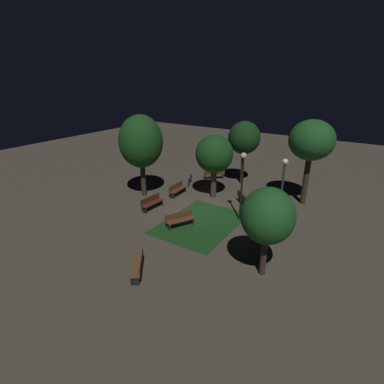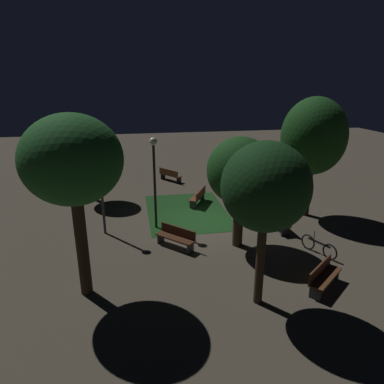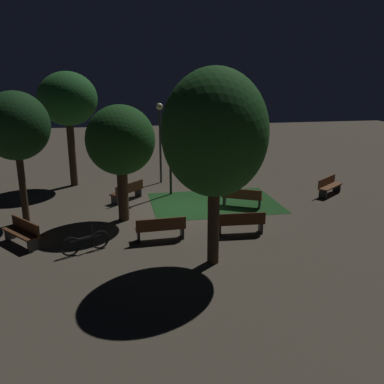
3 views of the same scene
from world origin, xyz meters
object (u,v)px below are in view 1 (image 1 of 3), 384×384
at_px(bench_by_lamp, 244,199).
at_px(tree_back_right, 268,216).
at_px(bench_path_side, 214,174).
at_px(tree_near_wall, 244,138).
at_px(tree_left_canopy, 312,141).
at_px(bicycle, 190,180).
at_px(bench_back_row, 152,202).
at_px(bench_corner, 138,265).
at_px(lamp_post_plaza_east, 242,175).
at_px(tree_tall_center, 214,155).
at_px(lamp_post_path_center, 283,182).
at_px(bench_lawn_edge, 180,219).
at_px(tree_lawn_side, 141,142).
at_px(bench_front_left, 177,189).

xyz_separation_m(bench_by_lamp, tree_back_right, (6.69, 3.89, 2.48)).
bearing_deg(bench_path_side, bench_by_lamp, 49.51).
height_order(bench_by_lamp, tree_near_wall, tree_near_wall).
height_order(tree_near_wall, tree_left_canopy, tree_left_canopy).
xyz_separation_m(tree_left_canopy, bicycle, (1.05, -9.02, -4.16)).
relative_size(bench_back_row, bench_corner, 1.06).
bearing_deg(bench_corner, tree_near_wall, -175.28).
bearing_deg(lamp_post_plaza_east, bench_corner, -11.67).
bearing_deg(tree_tall_center, tree_near_wall, 171.98).
xyz_separation_m(tree_near_wall, lamp_post_plaza_east, (6.35, 2.74, -0.87)).
bearing_deg(bicycle, lamp_post_path_center, 67.50).
relative_size(bench_by_lamp, lamp_post_path_center, 0.38).
height_order(bench_by_lamp, tree_back_right, tree_back_right).
xyz_separation_m(bench_corner, tree_back_right, (-3.14, 4.79, 2.48)).
bearing_deg(bench_lawn_edge, lamp_post_path_center, 121.07).
relative_size(bench_back_row, lamp_post_path_center, 0.42).
bearing_deg(bench_by_lamp, tree_back_right, 30.16).
bearing_deg(lamp_post_plaza_east, bench_lawn_edge, -43.10).
distance_m(tree_lawn_side, bicycle, 5.74).
relative_size(bench_front_left, bench_corner, 1.05).
bearing_deg(tree_back_right, bicycle, -131.26).
distance_m(tree_back_right, tree_tall_center, 9.53).
height_order(bench_by_lamp, bicycle, bicycle).
bearing_deg(bench_lawn_edge, bench_by_lamp, 158.42).
xyz_separation_m(bench_front_left, tree_tall_center, (-1.23, 2.46, 2.78)).
xyz_separation_m(tree_back_right, tree_lawn_side, (-4.31, -11.08, 1.16)).
bearing_deg(bicycle, bench_by_lamp, 73.58).
bearing_deg(bench_corner, tree_back_right, 123.24).
height_order(bench_lawn_edge, tree_tall_center, tree_tall_center).
height_order(bench_front_left, bench_corner, same).
xyz_separation_m(bench_path_side, tree_back_right, (10.55, 8.41, 2.48)).
xyz_separation_m(bench_lawn_edge, lamp_post_plaza_east, (-2.84, 2.65, 2.50)).
height_order(lamp_post_path_center, bicycle, lamp_post_path_center).
bearing_deg(tree_tall_center, bench_front_left, -63.49).
bearing_deg(bench_by_lamp, tree_lawn_side, -71.72).
relative_size(tree_back_right, tree_lawn_side, 0.70).
bearing_deg(bench_path_side, bench_lawn_edge, 16.09).
xyz_separation_m(bench_back_row, tree_lawn_side, (-1.58, -2.11, 3.64)).
height_order(lamp_post_plaza_east, bicycle, lamp_post_plaza_east).
distance_m(bench_lawn_edge, lamp_post_plaza_east, 4.62).
relative_size(lamp_post_path_center, bicycle, 2.73).
bearing_deg(tree_lawn_side, bench_by_lamp, 108.28).
height_order(tree_tall_center, lamp_post_path_center, tree_tall_center).
height_order(tree_left_canopy, lamp_post_path_center, tree_left_canopy).
distance_m(tree_near_wall, tree_tall_center, 4.01).
distance_m(bench_back_row, bicycle, 5.64).
xyz_separation_m(bench_lawn_edge, bicycle, (-6.64, -3.66, -0.14)).
bearing_deg(bench_back_row, bench_lawn_edge, 71.69).
xyz_separation_m(bench_by_lamp, lamp_post_plaza_east, (2.15, 0.68, 2.50)).
xyz_separation_m(tree_lawn_side, tree_left_canopy, (-5.09, 10.58, 0.38)).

